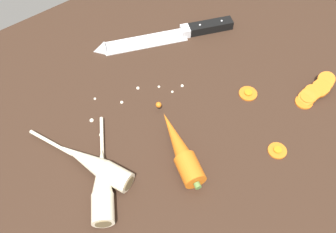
{
  "coord_description": "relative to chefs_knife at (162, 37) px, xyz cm",
  "views": [
    {
      "loc": [
        -26.92,
        -37.22,
        64.49
      ],
      "look_at": [
        0.0,
        -2.0,
        1.5
      ],
      "focal_mm": 40.46,
      "sensor_mm": 36.0,
      "label": 1
    }
  ],
  "objects": [
    {
      "name": "ground_plane",
      "position": [
        -13.62,
        -18.11,
        -2.65
      ],
      "size": [
        120.0,
        90.0,
        4.0
      ],
      "primitive_type": "cube",
      "color": "#332116"
    },
    {
      "name": "carrot_slice_stack",
      "position": [
        15.78,
        -33.86,
        0.55
      ],
      "size": [
        10.77,
        4.32,
        3.56
      ],
      "color": "orange",
      "rests_on": "ground_plane"
    },
    {
      "name": "whole_carrot",
      "position": [
        -16.6,
        -27.86,
        1.45
      ],
      "size": [
        8.51,
        20.0,
        4.2
      ],
      "color": "orange",
      "rests_on": "ground_plane"
    },
    {
      "name": "chefs_knife",
      "position": [
        0.0,
        0.0,
        0.0
      ],
      "size": [
        33.4,
        16.26,
        4.18
      ],
      "color": "silver",
      "rests_on": "ground_plane"
    },
    {
      "name": "mince_crumbs",
      "position": [
        -19.0,
        -11.86,
        -0.27
      ],
      "size": [
        21.76,
        9.43,
        0.89
      ],
      "color": "silver",
      "rests_on": "ground_plane"
    },
    {
      "name": "carrot_slice_stray_mid",
      "position": [
        4.48,
        -25.09,
        -0.29
      ],
      "size": [
        3.96,
        3.96,
        0.7
      ],
      "color": "orange",
      "rests_on": "ground_plane"
    },
    {
      "name": "carrot_slice_stray_near",
      "position": [
        -1.03,
        -38.85,
        -0.29
      ],
      "size": [
        3.69,
        3.69,
        0.7
      ],
      "color": "orange",
      "rests_on": "ground_plane"
    },
    {
      "name": "parsnip_front",
      "position": [
        -32.25,
        -25.04,
        1.33
      ],
      "size": [
        13.5,
        20.65,
        4.0
      ],
      "color": "beige",
      "rests_on": "ground_plane"
    },
    {
      "name": "parsnip_mid_left",
      "position": [
        -31.32,
        -20.79,
        1.33
      ],
      "size": [
        11.21,
        22.58,
        4.0
      ],
      "color": "beige",
      "rests_on": "ground_plane"
    }
  ]
}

